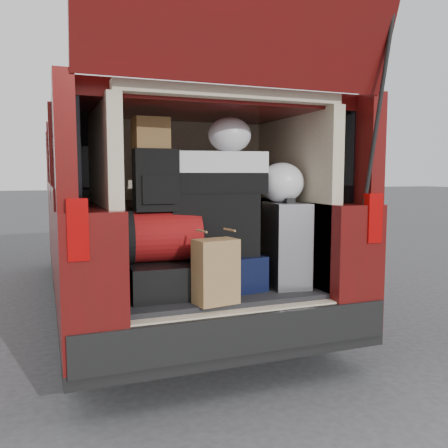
{
  "coord_description": "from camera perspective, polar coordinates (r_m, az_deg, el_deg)",
  "views": [
    {
      "loc": [
        -1.01,
        -2.69,
        1.28
      ],
      "look_at": [
        0.09,
        0.2,
        0.96
      ],
      "focal_mm": 38.0,
      "sensor_mm": 36.0,
      "label": 1
    }
  ],
  "objects": [
    {
      "name": "red_duffel",
      "position": [
        2.93,
        -7.69,
        -1.45
      ],
      "size": [
        0.5,
        0.34,
        0.31
      ],
      "primitive_type": "cube",
      "rotation": [
        0.0,
        0.0,
        -0.07
      ],
      "color": "maroon",
      "rests_on": "black_hardshell"
    },
    {
      "name": "load_floor",
      "position": [
        3.28,
        -2.04,
        -11.91
      ],
      "size": [
        1.24,
        1.05,
        0.55
      ],
      "primitive_type": "cube",
      "color": "black",
      "rests_on": "ground"
    },
    {
      "name": "plastic_bag_right",
      "position": [
        3.15,
        6.95,
        4.97
      ],
      "size": [
        0.32,
        0.3,
        0.26
      ],
      "primitive_type": "ellipsoid",
      "rotation": [
        0.0,
        0.0,
        0.07
      ],
      "color": "white",
      "rests_on": "silver_roller"
    },
    {
      "name": "kraft_bag",
      "position": [
        2.7,
        -1.0,
        -5.73
      ],
      "size": [
        0.26,
        0.19,
        0.37
      ],
      "primitive_type": "cube",
      "rotation": [
        0.0,
        0.0,
        0.17
      ],
      "color": "#A6814B",
      "rests_on": "load_floor"
    },
    {
      "name": "twotone_duffel",
      "position": [
        3.05,
        -0.73,
        6.17
      ],
      "size": [
        0.62,
        0.39,
        0.26
      ],
      "primitive_type": "cube",
      "rotation": [
        0.0,
        0.0,
        -0.16
      ],
      "color": "white",
      "rests_on": "black_soft_case"
    },
    {
      "name": "black_soft_case",
      "position": [
        3.05,
        -1.29,
        0.03
      ],
      "size": [
        0.6,
        0.42,
        0.39
      ],
      "primitive_type": "cube",
      "rotation": [
        0.0,
        0.0,
        -0.19
      ],
      "color": "black",
      "rests_on": "navy_hardshell"
    },
    {
      "name": "grocery_sack_lower",
      "position": [
        2.93,
        -8.82,
        10.72
      ],
      "size": [
        0.21,
        0.17,
        0.19
      ],
      "primitive_type": "cube",
      "rotation": [
        0.0,
        0.0,
        0.04
      ],
      "color": "brown",
      "rests_on": "backpack"
    },
    {
      "name": "black_hardshell",
      "position": [
        2.95,
        -7.99,
        -6.45
      ],
      "size": [
        0.39,
        0.52,
        0.2
      ],
      "primitive_type": "cube",
      "rotation": [
        0.0,
        0.0,
        -0.04
      ],
      "color": "black",
      "rests_on": "load_floor"
    },
    {
      "name": "navy_hardshell",
      "position": [
        3.1,
        -0.38,
        -5.6
      ],
      "size": [
        0.48,
        0.56,
        0.22
      ],
      "primitive_type": "cube",
      "rotation": [
        0.0,
        0.0,
        0.13
      ],
      "color": "black",
      "rests_on": "load_floor"
    },
    {
      "name": "backpack",
      "position": [
        2.9,
        -8.22,
        5.25
      ],
      "size": [
        0.27,
        0.17,
        0.37
      ],
      "primitive_type": "cube",
      "rotation": [
        0.0,
        0.0,
        -0.03
      ],
      "color": "black",
      "rests_on": "red_duffel"
    },
    {
      "name": "silver_roller",
      "position": [
        3.15,
        7.49,
        -2.45
      ],
      "size": [
        0.28,
        0.4,
        0.55
      ],
      "primitive_type": "cube",
      "rotation": [
        0.0,
        0.0,
        -0.15
      ],
      "color": "white",
      "rests_on": "load_floor"
    },
    {
      "name": "plastic_bag_center",
      "position": [
        3.1,
        0.69,
        10.66
      ],
      "size": [
        0.32,
        0.31,
        0.22
      ],
      "primitive_type": "ellipsoid",
      "rotation": [
        0.0,
        0.0,
        -0.19
      ],
      "color": "white",
      "rests_on": "twotone_duffel"
    },
    {
      "name": "minivan",
      "position": [
        4.67,
        -8.34,
        1.31
      ],
      "size": [
        1.9,
        5.35,
        2.77
      ],
      "color": "black",
      "rests_on": "ground"
    },
    {
      "name": "ground",
      "position": [
        3.14,
        -0.31,
        -18.14
      ],
      "size": [
        80.0,
        80.0,
        0.0
      ],
      "primitive_type": "plane",
      "color": "#353537",
      "rests_on": "ground"
    }
  ]
}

